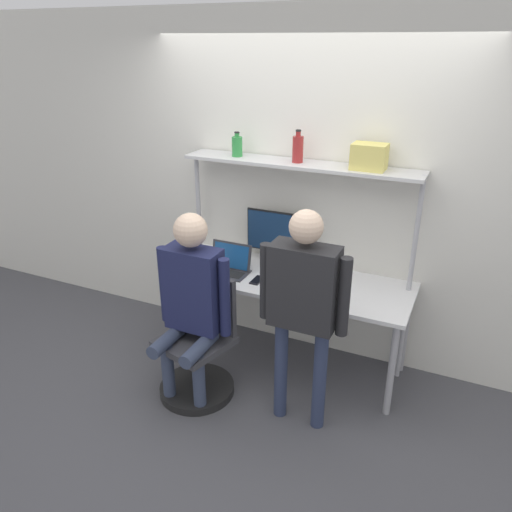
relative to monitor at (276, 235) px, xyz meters
name	(u,v)px	position (x,y,z in m)	size (l,w,h in m)	color
ground_plane	(267,386)	(0.18, -0.57, -1.02)	(12.00, 12.00, 0.00)	#4C4C51
wall_back	(306,193)	(0.18, 0.16, 0.33)	(8.00, 0.06, 2.70)	silver
desk	(287,287)	(0.18, -0.21, -0.33)	(1.90, 0.69, 0.77)	white
shelf_unit	(299,190)	(0.18, -0.02, 0.40)	(1.81, 0.28, 1.63)	silver
monitor	(276,235)	(0.00, 0.00, 0.00)	(0.51, 0.18, 0.45)	black
laptop	(229,264)	(-0.28, -0.29, -0.19)	(0.34, 0.22, 0.22)	#333338
cell_phone	(257,280)	(-0.01, -0.35, -0.24)	(0.07, 0.15, 0.01)	black
office_chair	(200,358)	(-0.27, -0.82, -0.74)	(0.57, 0.57, 0.92)	black
person_seated	(191,294)	(-0.28, -0.86, -0.18)	(0.56, 0.48, 1.41)	#38425B
person_standing	(303,296)	(0.52, -0.81, -0.04)	(0.59, 0.21, 1.55)	#2D3856
bottle_red	(298,149)	(0.16, -0.02, 0.71)	(0.08, 0.08, 0.24)	maroon
bottle_green	(237,146)	(-0.33, -0.02, 0.69)	(0.08, 0.08, 0.19)	#2D8C3F
storage_box	(369,157)	(0.69, -0.02, 0.70)	(0.24, 0.17, 0.18)	#DBCC66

